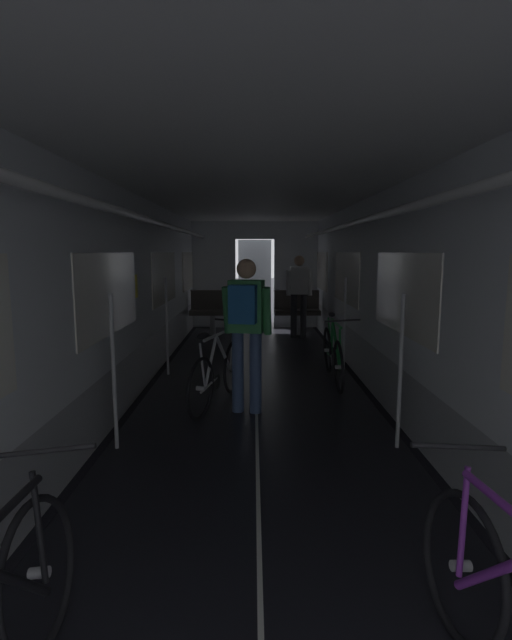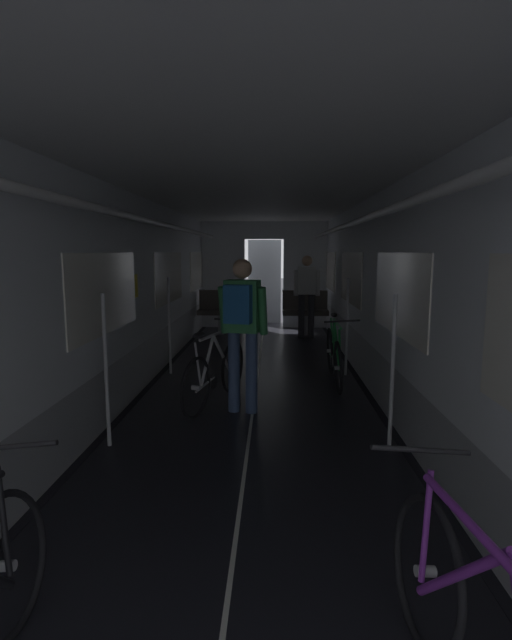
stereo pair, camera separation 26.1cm
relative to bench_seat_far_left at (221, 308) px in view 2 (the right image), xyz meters
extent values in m
plane|color=black|center=(0.90, -8.07, -0.57)|extent=(60.00, 60.00, 0.00)
cube|color=black|center=(-0.51, -4.82, -0.56)|extent=(0.08, 11.50, 0.01)
cube|color=black|center=(2.31, -4.82, -0.56)|extent=(0.08, 11.50, 0.01)
cube|color=beige|center=(0.90, -4.82, -0.56)|extent=(0.03, 11.27, 0.00)
cube|color=#9EA0A5|center=(-0.61, -4.82, -0.27)|extent=(0.12, 11.50, 0.60)
cube|color=silver|center=(-0.61, -4.82, 0.96)|extent=(0.12, 11.50, 1.85)
cube|color=white|center=(-0.54, -5.40, 0.78)|extent=(0.02, 1.90, 0.80)
cube|color=white|center=(-0.54, -2.52, 0.78)|extent=(0.02, 1.90, 0.80)
cube|color=white|center=(-0.54, 0.35, 0.78)|extent=(0.02, 1.90, 0.80)
cube|color=yellow|center=(-0.54, -4.41, 0.78)|extent=(0.01, 0.20, 0.28)
cylinder|color=white|center=(-0.27, -4.82, 1.53)|extent=(0.07, 11.04, 0.07)
cylinder|color=#B7BABF|center=(-0.37, -5.97, 0.13)|extent=(0.04, 0.04, 1.40)
cylinder|color=#B7BABF|center=(-0.37, -3.37, 0.13)|extent=(0.04, 0.04, 1.40)
cube|color=#9EA0A5|center=(2.41, -4.82, -0.27)|extent=(0.12, 11.50, 0.60)
cube|color=silver|center=(2.41, -4.82, 0.96)|extent=(0.12, 11.50, 1.85)
cube|color=white|center=(2.35, -5.40, 0.78)|extent=(0.02, 1.90, 0.80)
cube|color=white|center=(2.35, -2.52, 0.78)|extent=(0.02, 1.90, 0.80)
cube|color=white|center=(2.35, 0.35, 0.78)|extent=(0.02, 1.90, 0.80)
cube|color=yellow|center=(2.35, -5.20, 0.78)|extent=(0.01, 0.20, 0.28)
cylinder|color=white|center=(2.07, -4.82, 1.53)|extent=(0.07, 11.04, 0.07)
cylinder|color=#B7BABF|center=(2.17, -5.97, 0.13)|extent=(0.04, 0.04, 1.40)
cylinder|color=#B7BABF|center=(2.17, -3.37, 0.13)|extent=(0.04, 0.04, 1.40)
cube|color=silver|center=(-0.05, 0.99, 0.66)|extent=(1.00, 0.12, 2.45)
cube|color=silver|center=(1.85, 0.99, 0.66)|extent=(1.00, 0.12, 2.45)
cube|color=silver|center=(0.90, 0.99, 1.68)|extent=(0.90, 0.12, 0.40)
cube|color=#4C4F54|center=(0.90, 1.69, 0.46)|extent=(0.81, 0.04, 2.05)
cube|color=white|center=(0.90, -4.82, 1.94)|extent=(3.14, 11.62, 0.12)
cylinder|color=gray|center=(0.00, -0.07, -0.35)|extent=(0.12, 0.12, 0.44)
cube|color=#47423D|center=(0.00, -0.07, -0.08)|extent=(0.96, 0.44, 0.10)
cube|color=#47423D|center=(0.00, 0.12, 0.17)|extent=(0.96, 0.08, 0.40)
torus|color=gray|center=(-0.43, 0.15, 0.37)|extent=(0.14, 0.14, 0.02)
cylinder|color=gray|center=(1.80, -0.07, -0.35)|extent=(0.12, 0.12, 0.44)
cube|color=#47423D|center=(1.80, -0.07, -0.08)|extent=(0.96, 0.44, 0.10)
cube|color=#47423D|center=(1.80, 0.12, 0.17)|extent=(0.96, 0.08, 0.40)
torus|color=gray|center=(1.37, 0.15, 0.37)|extent=(0.14, 0.14, 0.02)
torus|color=black|center=(1.95, -3.28, -0.23)|extent=(0.09, 0.67, 0.67)
cylinder|color=#B2B2B7|center=(1.95, -3.28, -0.23)|extent=(0.09, 0.05, 0.06)
torus|color=black|center=(1.94, -4.30, -0.23)|extent=(0.09, 0.67, 0.67)
cylinder|color=#B2B2B7|center=(1.94, -4.30, -0.23)|extent=(0.09, 0.05, 0.06)
cylinder|color=#1E8438|center=(1.95, -3.99, -0.01)|extent=(0.06, 0.54, 0.56)
cylinder|color=#1E8438|center=(1.96, -3.58, -0.01)|extent=(0.07, 0.34, 0.55)
cylinder|color=#1E8438|center=(1.97, -3.83, 0.25)|extent=(0.05, 0.82, 0.04)
cylinder|color=#1E8438|center=(1.97, -3.35, 0.01)|extent=(0.05, 0.16, 0.49)
cylinder|color=#1E8438|center=(1.95, -3.50, -0.26)|extent=(0.04, 0.45, 0.07)
cylinder|color=#1E8438|center=(1.95, -4.27, 0.01)|extent=(0.06, 0.09, 0.49)
cylinder|color=black|center=(1.94, -3.73, -0.28)|extent=(0.02, 0.17, 0.17)
ellipsoid|color=black|center=(1.98, -3.40, 0.31)|extent=(0.10, 0.24, 0.07)
cylinder|color=black|center=(1.97, -4.29, 0.35)|extent=(0.44, 0.03, 0.05)
torus|color=black|center=(-0.09, -8.11, -0.23)|extent=(0.14, 0.67, 0.67)
cylinder|color=#B2B2B7|center=(-0.09, -8.11, -0.23)|extent=(0.10, 0.05, 0.06)
cylinder|color=black|center=(-0.07, -8.14, 0.01)|extent=(0.08, 0.09, 0.49)
cylinder|color=black|center=(-0.02, -8.12, 0.35)|extent=(0.44, 0.04, 0.08)
torus|color=black|center=(1.82, -8.08, -0.23)|extent=(0.18, 0.68, 0.67)
cylinder|color=#B2B2B7|center=(1.82, -8.08, -0.23)|extent=(0.10, 0.06, 0.06)
cylinder|color=purple|center=(1.83, -8.39, -0.02)|extent=(0.15, 0.53, 0.56)
cylinder|color=purple|center=(1.83, -8.55, 0.25)|extent=(0.13, 0.82, 0.04)
cylinder|color=purple|center=(1.80, -8.11, 0.01)|extent=(0.07, 0.10, 0.49)
cylinder|color=black|center=(1.77, -8.09, 0.35)|extent=(0.44, 0.07, 0.07)
cylinder|color=#384C75|center=(0.70, -4.98, -0.12)|extent=(0.13, 0.13, 0.90)
cylinder|color=#384C75|center=(0.89, -5.02, -0.12)|extent=(0.13, 0.13, 0.90)
cube|color=#337F47|center=(0.79, -5.00, 0.61)|extent=(0.40, 0.29, 0.56)
cylinder|color=#337F47|center=(0.58, -4.94, 0.56)|extent=(0.13, 0.21, 0.53)
cylinder|color=#337F47|center=(1.01, -5.03, 0.56)|extent=(0.13, 0.21, 0.53)
sphere|color=tan|center=(0.79, -5.00, 1.01)|extent=(0.21, 0.21, 0.21)
cube|color=#1E5693|center=(0.76, -5.17, 0.65)|extent=(0.31, 0.21, 0.40)
torus|color=black|center=(0.31, -5.23, -0.23)|extent=(0.25, 0.66, 0.67)
cylinder|color=#B2B2B7|center=(0.31, -5.23, -0.23)|extent=(0.10, 0.08, 0.05)
torus|color=black|center=(0.62, -4.26, -0.23)|extent=(0.25, 0.66, 0.67)
cylinder|color=#B2B2B7|center=(0.62, -4.26, -0.23)|extent=(0.10, 0.08, 0.05)
cylinder|color=#ADAFB5|center=(0.52, -4.56, -0.01)|extent=(0.19, 0.53, 0.56)
cylinder|color=#ADAFB5|center=(0.40, -4.95, -0.01)|extent=(0.15, 0.33, 0.55)
cylinder|color=#ADAFB5|center=(0.46, -4.71, 0.25)|extent=(0.28, 0.79, 0.03)
cylinder|color=#ADAFB5|center=(0.33, -5.17, 0.01)|extent=(0.06, 0.17, 0.49)
cylinder|color=#ADAFB5|center=(0.38, -5.02, -0.26)|extent=(0.16, 0.44, 0.07)
cylinder|color=#ADAFB5|center=(0.60, -4.29, 0.01)|extent=(0.07, 0.09, 0.49)
cylinder|color=black|center=(0.45, -4.81, -0.28)|extent=(0.07, 0.17, 0.17)
ellipsoid|color=black|center=(0.33, -5.12, 0.31)|extent=(0.16, 0.26, 0.06)
cylinder|color=black|center=(0.60, -4.27, 0.35)|extent=(0.43, 0.15, 0.04)
cylinder|color=#2D2D33|center=(1.90, -0.37, -0.12)|extent=(0.13, 0.13, 0.90)
cylinder|color=#2D2D33|center=(1.70, -0.37, -0.12)|extent=(0.13, 0.13, 0.90)
cube|color=silver|center=(1.80, -0.37, 0.61)|extent=(0.36, 0.22, 0.56)
cylinder|color=silver|center=(2.02, -0.39, 0.56)|extent=(0.09, 0.20, 0.53)
cylinder|color=silver|center=(1.58, -0.39, 0.56)|extent=(0.09, 0.20, 0.53)
sphere|color=tan|center=(1.80, -0.37, 1.01)|extent=(0.21, 0.21, 0.21)
camera|label=1|loc=(0.87, -10.05, 1.19)|focal=26.55mm
camera|label=2|loc=(1.13, -10.05, 1.19)|focal=26.55mm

